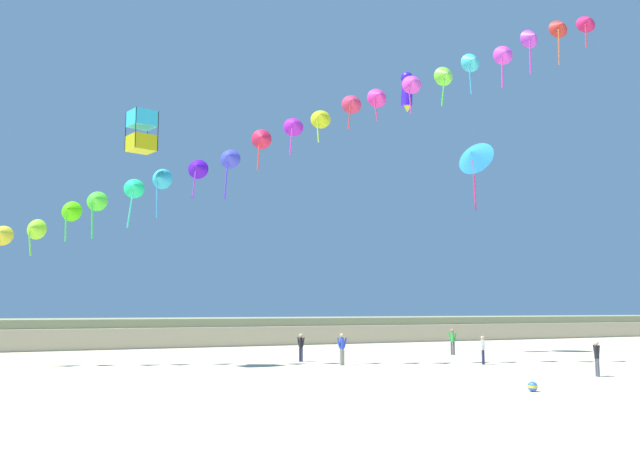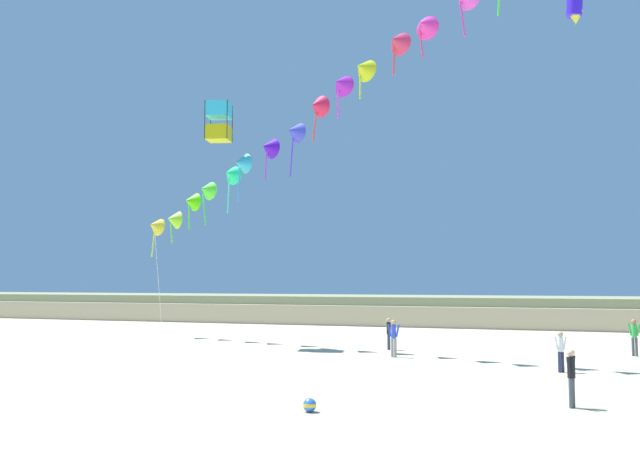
% 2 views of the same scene
% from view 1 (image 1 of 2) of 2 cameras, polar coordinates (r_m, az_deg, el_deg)
% --- Properties ---
extents(ground_plane, '(240.00, 240.00, 0.00)m').
position_cam_1_polar(ground_plane, '(22.57, 23.02, -14.00)').
color(ground_plane, beige).
extents(dune_ridge, '(120.00, 11.25, 2.19)m').
position_cam_1_polar(dune_ridge, '(59.71, -9.56, -8.70)').
color(dune_ridge, '#BFAE8B').
rests_on(dune_ridge, ground).
extents(person_near_left, '(0.26, 0.54, 1.57)m').
position_cam_1_polar(person_near_left, '(32.79, 22.28, -10.08)').
color(person_near_left, '#474C56').
rests_on(person_near_left, ground).
extents(person_near_right, '(0.56, 0.33, 1.68)m').
position_cam_1_polar(person_near_right, '(45.42, 11.10, -9.38)').
color(person_near_right, '#474C56').
rests_on(person_near_right, ground).
extents(person_mid_center, '(0.58, 0.23, 1.67)m').
position_cam_1_polar(person_mid_center, '(36.51, 1.86, -10.13)').
color(person_mid_center, gray).
rests_on(person_mid_center, ground).
extents(person_far_left, '(0.49, 0.35, 1.52)m').
position_cam_1_polar(person_far_left, '(38.02, 13.56, -9.95)').
color(person_far_left, '#282D4C').
rests_on(person_far_left, ground).
extents(person_far_right, '(0.30, 0.53, 1.57)m').
position_cam_1_polar(person_far_right, '(38.90, -1.62, -10.03)').
color(person_far_right, '#282D4C').
rests_on(person_far_right, ground).
extents(kite_banner_string, '(31.18, 13.34, 20.02)m').
position_cam_1_polar(kite_banner_string, '(37.36, -1.09, 8.68)').
color(kite_banner_string, yellow).
extents(large_kite_low_lead, '(1.53, 1.53, 2.12)m').
position_cam_1_polar(large_kite_low_lead, '(36.70, -14.78, 7.71)').
color(large_kite_low_lead, '#BFBB0F').
extents(large_kite_mid_trail, '(2.79, 3.17, 5.23)m').
position_cam_1_polar(large_kite_mid_trail, '(48.58, 12.81, 5.84)').
color(large_kite_mid_trail, '#2C97E9').
extents(large_kite_high_solo, '(1.17, 1.07, 2.88)m').
position_cam_1_polar(large_kite_high_solo, '(48.15, 7.33, 11.29)').
color(large_kite_high_solo, '#351AEB').
extents(beach_ball, '(0.36, 0.36, 0.36)m').
position_cam_1_polar(beach_ball, '(26.23, 17.47, -12.77)').
color(beach_ball, blue).
rests_on(beach_ball, ground).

